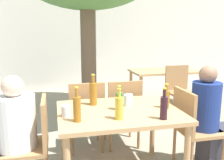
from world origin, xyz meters
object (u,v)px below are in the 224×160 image
(drinking_glass_1, at_px, (129,98))
(dining_table_back, at_px, (165,75))
(drinking_glass_0, at_px, (127,100))
(oil_cruet_2, at_px, (119,107))
(green_bottle_1, at_px, (119,100))
(wine_bottle_0, at_px, (164,107))
(amber_bottle_3, at_px, (77,108))
(drinking_glass_2, at_px, (66,111))
(patio_chair_0, at_px, (33,140))
(patio_chair_2, at_px, (86,112))
(patio_chair_4, at_px, (179,88))
(person_seated_1, at_px, (212,124))
(amber_bottle_5, at_px, (166,99))
(amber_bottle_4, at_px, (93,93))
(patio_chair_1, at_px, (192,125))
(dining_table_front, at_px, (119,119))
(person_seated_0, at_px, (7,143))
(patio_chair_3, at_px, (123,109))

(drinking_glass_1, bearing_deg, dining_table_back, 55.57)
(drinking_glass_0, bearing_deg, oil_cruet_2, -116.15)
(green_bottle_1, bearing_deg, drinking_glass_1, 55.25)
(wine_bottle_0, xyz_separation_m, amber_bottle_3, (-0.76, 0.12, 0.01))
(wine_bottle_0, relative_size, drinking_glass_2, 2.81)
(patio_chair_0, xyz_separation_m, patio_chair_2, (0.60, 0.71, 0.00))
(patio_chair_4, bearing_deg, wine_bottle_0, -121.52)
(patio_chair_0, distance_m, drinking_glass_1, 1.10)
(person_seated_1, relative_size, amber_bottle_5, 4.63)
(patio_chair_0, xyz_separation_m, drinking_glass_1, (1.03, 0.28, 0.27))
(oil_cruet_2, xyz_separation_m, amber_bottle_4, (-0.16, 0.49, 0.02))
(green_bottle_1, bearing_deg, patio_chair_2, 109.72)
(amber_bottle_4, relative_size, amber_bottle_5, 1.31)
(patio_chair_2, bearing_deg, patio_chair_4, -152.09)
(person_seated_1, xyz_separation_m, drinking_glass_0, (-0.96, 0.12, 0.30))
(green_bottle_1, relative_size, amber_bottle_5, 0.98)
(patio_chair_4, xyz_separation_m, drinking_glass_1, (-1.36, -1.38, 0.27))
(patio_chair_0, distance_m, patio_chair_4, 2.91)
(person_seated_1, bearing_deg, amber_bottle_5, 93.40)
(patio_chair_0, height_order, drinking_glass_0, patio_chair_0)
(patio_chair_1, relative_size, amber_bottle_3, 2.95)
(wine_bottle_0, bearing_deg, drinking_glass_0, 114.69)
(patio_chair_0, height_order, drinking_glass_1, patio_chair_0)
(dining_table_front, xyz_separation_m, dining_table_back, (1.55, 2.26, -0.01))
(amber_bottle_5, distance_m, drinking_glass_0, 0.41)
(dining_table_front, height_order, amber_bottle_5, amber_bottle_5)
(drinking_glass_0, relative_size, drinking_glass_2, 1.19)
(amber_bottle_3, height_order, drinking_glass_0, amber_bottle_3)
(person_seated_0, xyz_separation_m, wine_bottle_0, (1.40, -0.34, 0.36))
(patio_chair_1, distance_m, amber_bottle_3, 1.34)
(wine_bottle_0, xyz_separation_m, drinking_glass_1, (-0.14, 0.62, -0.07))
(dining_table_back, relative_size, oil_cruet_2, 4.75)
(person_seated_1, bearing_deg, drinking_glass_0, 83.16)
(patio_chair_0, relative_size, drinking_glass_1, 11.05)
(patio_chair_0, xyz_separation_m, amber_bottle_4, (0.62, 0.24, 0.36))
(patio_chair_2, relative_size, patio_chair_4, 1.00)
(drinking_glass_1, bearing_deg, patio_chair_2, 135.25)
(amber_bottle_3, bearing_deg, green_bottle_1, 28.29)
(dining_table_back, bearing_deg, patio_chair_2, -139.06)
(dining_table_back, height_order, person_seated_1, person_seated_1)
(person_seated_1, bearing_deg, dining_table_back, -11.82)
(patio_chair_4, height_order, green_bottle_1, green_bottle_1)
(patio_chair_2, xyz_separation_m, oil_cruet_2, (0.18, -0.96, 0.34))
(patio_chair_3, distance_m, green_bottle_1, 0.80)
(amber_bottle_3, bearing_deg, drinking_glass_2, 120.75)
(drinking_glass_0, bearing_deg, patio_chair_0, -173.11)
(drinking_glass_1, bearing_deg, oil_cruet_2, -115.70)
(amber_bottle_5, height_order, drinking_glass_1, amber_bottle_5)
(patio_chair_4, bearing_deg, amber_bottle_3, -136.54)
(patio_chair_3, distance_m, amber_bottle_4, 0.75)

